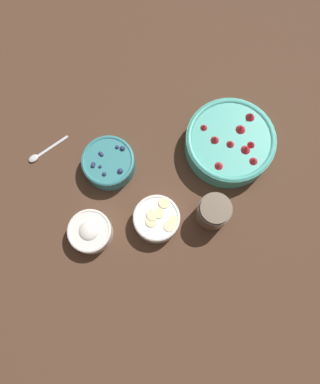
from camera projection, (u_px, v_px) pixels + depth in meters
The scene contains 7 objects.
ground_plane at pixel (161, 186), 1.11m from camera, with size 4.00×4.00×0.00m, color #4C3323.
bowl_strawberries at pixel (230, 142), 1.10m from camera, with size 0.26×0.26×0.09m.
bowl_blueberries at pixel (109, 163), 1.09m from camera, with size 0.15×0.15×0.07m.
bowl_bananas at pixel (157, 219), 1.05m from camera, with size 0.13×0.13×0.06m.
bowl_cream at pixel (90, 232), 1.04m from camera, with size 0.12×0.12×0.06m.
jar_chocolate at pixel (213, 212), 1.04m from camera, with size 0.09×0.09×0.10m.
spoon at pixel (41, 154), 1.13m from camera, with size 0.14×0.06×0.01m.
Camera 1 is at (0.09, 0.28, 1.07)m, focal length 35.00 mm.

